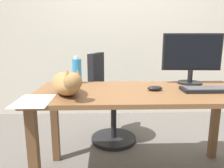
% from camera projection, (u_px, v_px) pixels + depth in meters
% --- Properties ---
extents(back_wall, '(6.00, 0.04, 2.60)m').
position_uv_depth(back_wall, '(125.00, 23.00, 2.94)').
color(back_wall, beige).
rests_on(back_wall, ground_plane).
extents(desk, '(1.56, 0.68, 0.72)m').
position_uv_depth(desk, '(142.00, 103.00, 1.58)').
color(desk, brown).
rests_on(desk, ground_plane).
extents(office_chair, '(0.50, 0.48, 0.95)m').
position_uv_depth(office_chair, '(109.00, 104.00, 2.25)').
color(office_chair, black).
rests_on(office_chair, ground_plane).
extents(monitor, '(0.48, 0.20, 0.42)m').
position_uv_depth(monitor, '(192.00, 57.00, 1.75)').
color(monitor, black).
rests_on(monitor, desk).
extents(keyboard, '(0.44, 0.15, 0.03)m').
position_uv_depth(keyboard, '(212.00, 89.00, 1.53)').
color(keyboard, black).
rests_on(keyboard, desk).
extents(cat, '(0.30, 0.58, 0.20)m').
position_uv_depth(cat, '(67.00, 83.00, 1.42)').
color(cat, olive).
rests_on(cat, desk).
extents(computer_mouse, '(0.11, 0.06, 0.04)m').
position_uv_depth(computer_mouse, '(155.00, 88.00, 1.54)').
color(computer_mouse, black).
rests_on(computer_mouse, desk).
extents(paper_sheet, '(0.21, 0.30, 0.00)m').
position_uv_depth(paper_sheet, '(33.00, 101.00, 1.29)').
color(paper_sheet, white).
rests_on(paper_sheet, desk).
extents(water_bottle, '(0.08, 0.08, 0.23)m').
position_uv_depth(water_bottle, '(77.00, 71.00, 1.79)').
color(water_bottle, '#2D8CD1').
rests_on(water_bottle, desk).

